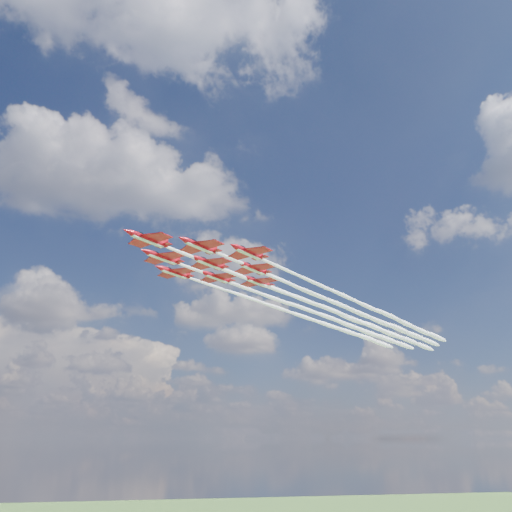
% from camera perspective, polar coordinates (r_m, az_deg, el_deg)
% --- Properties ---
extents(jet_lead, '(97.60, 86.23, 3.09)m').
position_cam_1_polar(jet_lead, '(154.53, 4.84, -4.76)').
color(jet_lead, '#B50A16').
extents(jet_row2_port, '(97.60, 86.23, 3.09)m').
position_cam_1_polar(jet_row2_port, '(159.73, 8.64, -5.11)').
color(jet_row2_port, '#B50A16').
extents(jet_row2_starb, '(97.60, 86.23, 3.09)m').
position_cam_1_polar(jet_row2_starb, '(165.78, 4.90, -5.82)').
color(jet_row2_starb, '#B50A16').
extents(jet_row3_port, '(97.60, 86.23, 3.09)m').
position_cam_1_polar(jet_row3_port, '(165.58, 12.18, -5.42)').
color(jet_row3_port, '#B50A16').
extents(jet_row3_centre, '(97.60, 86.23, 3.09)m').
position_cam_1_polar(jet_row3_centre, '(170.98, 8.45, -6.12)').
color(jet_row3_centre, '#B50A16').
extents(jet_row3_starb, '(97.60, 86.23, 3.09)m').
position_cam_1_polar(jet_row3_starb, '(177.08, 4.96, -6.75)').
color(jet_row3_starb, '#B50A16').
extents(jet_row4_port, '(97.60, 86.23, 3.09)m').
position_cam_1_polar(jet_row4_port, '(176.80, 11.78, -6.37)').
color(jet_row4_port, '#B50A16').
extents(jet_row4_starb, '(97.60, 86.23, 3.09)m').
position_cam_1_polar(jet_row4_starb, '(182.28, 8.29, -7.00)').
color(jet_row4_starb, '#B50A16').
extents(jet_tail, '(97.60, 86.23, 3.09)m').
position_cam_1_polar(jet_tail, '(188.07, 11.43, -7.22)').
color(jet_tail, '#B50A16').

